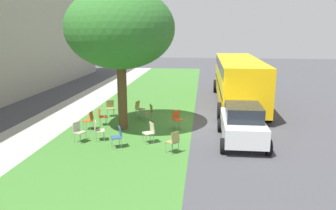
{
  "coord_description": "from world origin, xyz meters",
  "views": [
    {
      "loc": [
        -16.16,
        -0.3,
        4.67
      ],
      "look_at": [
        -1.84,
        1.28,
        1.35
      ],
      "focal_mm": 35.03,
      "sensor_mm": 36.0,
      "label": 1
    }
  ],
  "objects_px": {
    "chair_6": "(139,108)",
    "chair_0": "(101,115)",
    "chair_4": "(150,131)",
    "chair_7": "(149,111)",
    "chair_3": "(177,118)",
    "chair_5": "(78,130)",
    "chair_8": "(98,129)",
    "parked_car": "(242,123)",
    "chair_2": "(110,107)",
    "chair_1": "(118,135)",
    "street_tree": "(120,29)",
    "chair_9": "(173,140)",
    "school_bus": "(238,77)",
    "chair_10": "(89,119)"
  },
  "relations": [
    {
      "from": "chair_6",
      "to": "chair_0",
      "type": "bearing_deg",
      "value": 139.59
    },
    {
      "from": "chair_4",
      "to": "chair_7",
      "type": "relative_size",
      "value": 1.0
    },
    {
      "from": "chair_3",
      "to": "chair_5",
      "type": "height_order",
      "value": "same"
    },
    {
      "from": "chair_3",
      "to": "chair_8",
      "type": "distance_m",
      "value": 3.89
    },
    {
      "from": "chair_0",
      "to": "chair_7",
      "type": "height_order",
      "value": "same"
    },
    {
      "from": "chair_5",
      "to": "chair_6",
      "type": "bearing_deg",
      "value": -22.05
    },
    {
      "from": "chair_8",
      "to": "chair_0",
      "type": "bearing_deg",
      "value": 13.92
    },
    {
      "from": "chair_0",
      "to": "chair_3",
      "type": "distance_m",
      "value": 3.79
    },
    {
      "from": "chair_4",
      "to": "parked_car",
      "type": "bearing_deg",
      "value": -82.85
    },
    {
      "from": "parked_car",
      "to": "chair_5",
      "type": "bearing_deg",
      "value": 95.83
    },
    {
      "from": "chair_2",
      "to": "chair_5",
      "type": "distance_m",
      "value": 4.31
    },
    {
      "from": "chair_4",
      "to": "parked_car",
      "type": "relative_size",
      "value": 0.24
    },
    {
      "from": "chair_2",
      "to": "chair_1",
      "type": "bearing_deg",
      "value": -160.63
    },
    {
      "from": "chair_2",
      "to": "chair_4",
      "type": "relative_size",
      "value": 1.0
    },
    {
      "from": "chair_0",
      "to": "chair_2",
      "type": "bearing_deg",
      "value": 1.97
    },
    {
      "from": "chair_0",
      "to": "chair_2",
      "type": "height_order",
      "value": "same"
    },
    {
      "from": "chair_8",
      "to": "parked_car",
      "type": "xyz_separation_m",
      "value": [
        0.45,
        -6.12,
        0.32
      ]
    },
    {
      "from": "chair_5",
      "to": "chair_8",
      "type": "xyz_separation_m",
      "value": [
        0.26,
        -0.77,
        0.0
      ]
    },
    {
      "from": "street_tree",
      "to": "chair_1",
      "type": "distance_m",
      "value": 4.91
    },
    {
      "from": "chair_6",
      "to": "chair_5",
      "type": "bearing_deg",
      "value": 157.95
    },
    {
      "from": "chair_7",
      "to": "chair_8",
      "type": "bearing_deg",
      "value": 153.02
    },
    {
      "from": "street_tree",
      "to": "chair_2",
      "type": "distance_m",
      "value": 4.93
    },
    {
      "from": "street_tree",
      "to": "chair_0",
      "type": "xyz_separation_m",
      "value": [
        0.47,
        1.22,
        -4.19
      ]
    },
    {
      "from": "chair_9",
      "to": "parked_car",
      "type": "xyz_separation_m",
      "value": [
        1.56,
        -2.76,
        0.32
      ]
    },
    {
      "from": "chair_6",
      "to": "school_bus",
      "type": "bearing_deg",
      "value": -56.03
    },
    {
      "from": "street_tree",
      "to": "parked_car",
      "type": "relative_size",
      "value": 1.77
    },
    {
      "from": "chair_8",
      "to": "chair_6",
      "type": "bearing_deg",
      "value": -13.64
    },
    {
      "from": "chair_1",
      "to": "chair_10",
      "type": "xyz_separation_m",
      "value": [
        2.26,
        1.98,
        0.0
      ]
    },
    {
      "from": "chair_2",
      "to": "chair_10",
      "type": "relative_size",
      "value": 1.0
    },
    {
      "from": "chair_3",
      "to": "chair_7",
      "type": "relative_size",
      "value": 1.0
    },
    {
      "from": "chair_4",
      "to": "chair_9",
      "type": "distance_m",
      "value": 1.54
    },
    {
      "from": "chair_2",
      "to": "chair_10",
      "type": "height_order",
      "value": "same"
    },
    {
      "from": "chair_3",
      "to": "chair_4",
      "type": "distance_m",
      "value": 2.42
    },
    {
      "from": "chair_4",
      "to": "school_bus",
      "type": "height_order",
      "value": "school_bus"
    },
    {
      "from": "chair_2",
      "to": "chair_9",
      "type": "relative_size",
      "value": 1.0
    },
    {
      "from": "street_tree",
      "to": "chair_1",
      "type": "xyz_separation_m",
      "value": [
        -2.52,
        -0.4,
        -4.19
      ]
    },
    {
      "from": "chair_2",
      "to": "chair_5",
      "type": "height_order",
      "value": "same"
    },
    {
      "from": "street_tree",
      "to": "chair_8",
      "type": "xyz_separation_m",
      "value": [
        -1.79,
        0.66,
        -4.19
      ]
    },
    {
      "from": "chair_0",
      "to": "school_bus",
      "type": "relative_size",
      "value": 0.08
    },
    {
      "from": "chair_8",
      "to": "chair_9",
      "type": "distance_m",
      "value": 3.54
    },
    {
      "from": "chair_7",
      "to": "chair_2",
      "type": "bearing_deg",
      "value": 72.4
    },
    {
      "from": "chair_9",
      "to": "chair_1",
      "type": "bearing_deg",
      "value": 80.51
    },
    {
      "from": "chair_0",
      "to": "chair_5",
      "type": "xyz_separation_m",
      "value": [
        -2.52,
        0.21,
        0.0
      ]
    },
    {
      "from": "chair_8",
      "to": "school_bus",
      "type": "relative_size",
      "value": 0.08
    },
    {
      "from": "chair_1",
      "to": "chair_5",
      "type": "height_order",
      "value": "same"
    },
    {
      "from": "chair_4",
      "to": "chair_6",
      "type": "bearing_deg",
      "value": 17.09
    },
    {
      "from": "chair_10",
      "to": "chair_3",
      "type": "bearing_deg",
      "value": -81.1
    },
    {
      "from": "chair_1",
      "to": "chair_3",
      "type": "relative_size",
      "value": 1.0
    },
    {
      "from": "chair_4",
      "to": "chair_7",
      "type": "bearing_deg",
      "value": 9.67
    },
    {
      "from": "chair_0",
      "to": "chair_9",
      "type": "height_order",
      "value": "same"
    }
  ]
}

